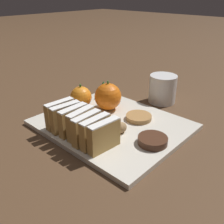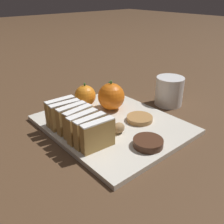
# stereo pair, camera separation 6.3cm
# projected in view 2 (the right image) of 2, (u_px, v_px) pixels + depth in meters

# --- Properties ---
(ground_plane) EXTENTS (6.00, 6.00, 0.00)m
(ground_plane) POSITION_uv_depth(u_px,v_px,m) (112.00, 126.00, 0.65)
(ground_plane) COLOR #513823
(serving_platter) EXTENTS (0.30, 0.36, 0.01)m
(serving_platter) POSITION_uv_depth(u_px,v_px,m) (112.00, 124.00, 0.65)
(serving_platter) COLOR silver
(serving_platter) RESTS_ON ground_plane
(stollen_slice_front) EXTENTS (0.08, 0.02, 0.07)m
(stollen_slice_front) POSITION_uv_depth(u_px,v_px,m) (98.00, 135.00, 0.52)
(stollen_slice_front) COLOR tan
(stollen_slice_front) RESTS_ON serving_platter
(stollen_slice_second) EXTENTS (0.08, 0.02, 0.07)m
(stollen_slice_second) POSITION_uv_depth(u_px,v_px,m) (90.00, 131.00, 0.54)
(stollen_slice_second) COLOR tan
(stollen_slice_second) RESTS_ON serving_platter
(stollen_slice_third) EXTENTS (0.08, 0.02, 0.07)m
(stollen_slice_third) POSITION_uv_depth(u_px,v_px,m) (83.00, 127.00, 0.56)
(stollen_slice_third) COLOR tan
(stollen_slice_third) RESTS_ON serving_platter
(stollen_slice_fourth) EXTENTS (0.08, 0.03, 0.07)m
(stollen_slice_fourth) POSITION_uv_depth(u_px,v_px,m) (78.00, 122.00, 0.58)
(stollen_slice_fourth) COLOR tan
(stollen_slice_fourth) RESTS_ON serving_platter
(stollen_slice_fifth) EXTENTS (0.08, 0.02, 0.07)m
(stollen_slice_fifth) POSITION_uv_depth(u_px,v_px,m) (72.00, 118.00, 0.59)
(stollen_slice_fifth) COLOR tan
(stollen_slice_fifth) RESTS_ON serving_platter
(stollen_slice_sixth) EXTENTS (0.08, 0.03, 0.07)m
(stollen_slice_sixth) POSITION_uv_depth(u_px,v_px,m) (66.00, 115.00, 0.61)
(stollen_slice_sixth) COLOR tan
(stollen_slice_sixth) RESTS_ON serving_platter
(stollen_slice_back) EXTENTS (0.08, 0.02, 0.07)m
(stollen_slice_back) POSITION_uv_depth(u_px,v_px,m) (61.00, 111.00, 0.63)
(stollen_slice_back) COLOR tan
(stollen_slice_back) RESTS_ON serving_platter
(orange_near) EXTENTS (0.08, 0.08, 0.08)m
(orange_near) POSITION_uv_depth(u_px,v_px,m) (111.00, 96.00, 0.70)
(orange_near) COLOR orange
(orange_near) RESTS_ON serving_platter
(orange_far) EXTENTS (0.06, 0.06, 0.07)m
(orange_far) POSITION_uv_depth(u_px,v_px,m) (85.00, 96.00, 0.72)
(orange_far) COLOR orange
(orange_far) RESTS_ON serving_platter
(walnut) EXTENTS (0.03, 0.03, 0.03)m
(walnut) POSITION_uv_depth(u_px,v_px,m) (119.00, 128.00, 0.59)
(walnut) COLOR #9E7A51
(walnut) RESTS_ON serving_platter
(chocolate_cookie) EXTENTS (0.07, 0.07, 0.02)m
(chocolate_cookie) POSITION_uv_depth(u_px,v_px,m) (148.00, 143.00, 0.54)
(chocolate_cookie) COLOR #472819
(chocolate_cookie) RESTS_ON serving_platter
(gingerbread_cookie) EXTENTS (0.07, 0.07, 0.01)m
(gingerbread_cookie) POSITION_uv_depth(u_px,v_px,m) (140.00, 119.00, 0.65)
(gingerbread_cookie) COLOR #B27F47
(gingerbread_cookie) RESTS_ON serving_platter
(evergreen_sprig) EXTENTS (0.05, 0.05, 0.05)m
(evergreen_sprig) POSITION_uv_depth(u_px,v_px,m) (109.00, 89.00, 0.78)
(evergreen_sprig) COLOR #2D7538
(evergreen_sprig) RESTS_ON serving_platter
(coffee_mug) EXTENTS (0.11, 0.08, 0.09)m
(coffee_mug) POSITION_uv_depth(u_px,v_px,m) (170.00, 91.00, 0.76)
(coffee_mug) COLOR white
(coffee_mug) RESTS_ON ground_plane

